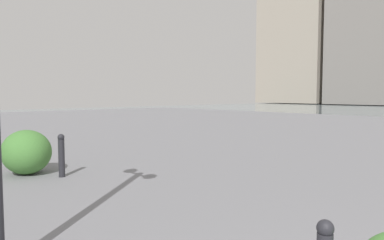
{
  "coord_description": "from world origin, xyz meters",
  "views": [
    {
      "loc": [
        0.37,
        1.62,
        1.62
      ],
      "look_at": [
        9.29,
        -6.4,
        0.76
      ],
      "focal_mm": 33.25,
      "sensor_mm": 36.0,
      "label": 1
    }
  ],
  "objects": [
    {
      "name": "bollard_mid",
      "position": [
        7.21,
        -1.08,
        0.44
      ],
      "size": [
        0.13,
        0.13,
        0.85
      ],
      "color": "#232328",
      "rests_on": "ground"
    },
    {
      "name": "building_highrise",
      "position": [
        39.55,
        -65.08,
        19.57
      ],
      "size": [
        13.62,
        15.45,
        41.21
      ],
      "color": "#9E9384",
      "rests_on": "ground"
    },
    {
      "name": "shrub_round",
      "position": [
        7.95,
        -0.65,
        0.45
      ],
      "size": [
        1.06,
        0.96,
        0.9
      ],
      "color": "#477F38",
      "rests_on": "ground"
    }
  ]
}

